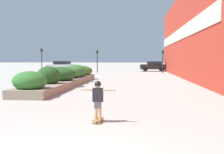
# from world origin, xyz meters

# --- Properties ---
(building_wall_right) EXTENTS (0.67, 46.15, 8.87)m
(building_wall_right) POSITION_xyz_m (6.04, 15.38, 4.44)
(building_wall_right) COLOR #B23323
(building_wall_right) RESTS_ON ground_plane
(planter_box) EXTENTS (2.08, 13.46, 1.48)m
(planter_box) POSITION_xyz_m (-3.91, 14.31, 0.62)
(planter_box) COLOR gray
(planter_box) RESTS_ON ground_plane
(skateboard) EXTENTS (0.30, 0.58, 0.10)m
(skateboard) POSITION_xyz_m (0.19, 3.43, 0.07)
(skateboard) COLOR olive
(skateboard) RESTS_ON ground_plane
(skateboarder) EXTENTS (1.07, 0.20, 1.14)m
(skateboarder) POSITION_xyz_m (0.19, 3.43, 0.79)
(skateboarder) COLOR tan
(skateboarder) RESTS_ON skateboard
(car_leftmost) EXTENTS (4.13, 1.95, 1.57)m
(car_leftmost) POSITION_xyz_m (3.86, 36.12, 0.83)
(car_leftmost) COLOR black
(car_leftmost) RESTS_ON ground_plane
(car_center_left) EXTENTS (4.65, 1.99, 1.60)m
(car_center_left) POSITION_xyz_m (-11.23, 36.51, 0.85)
(car_center_left) COLOR #BCBCC1
(car_center_left) RESTS_ON ground_plane
(traffic_light_left) EXTENTS (0.28, 0.30, 3.14)m
(traffic_light_left) POSITION_xyz_m (-4.33, 31.03, 2.16)
(traffic_light_left) COLOR black
(traffic_light_left) RESTS_ON ground_plane
(traffic_light_right) EXTENTS (0.28, 0.30, 3.06)m
(traffic_light_right) POSITION_xyz_m (4.75, 30.54, 2.11)
(traffic_light_right) COLOR black
(traffic_light_right) RESTS_ON ground_plane
(traffic_light_far_left) EXTENTS (0.28, 0.30, 3.41)m
(traffic_light_far_left) POSITION_xyz_m (-12.32, 30.72, 2.33)
(traffic_light_far_left) COLOR black
(traffic_light_far_left) RESTS_ON ground_plane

